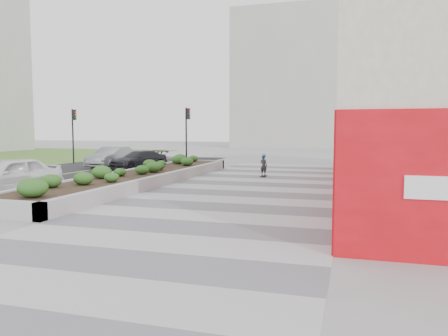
% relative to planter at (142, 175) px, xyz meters
% --- Properties ---
extents(ground, '(160.00, 160.00, 0.00)m').
position_rel_planter_xyz_m(ground, '(5.50, -7.00, -0.42)').
color(ground, gray).
rests_on(ground, ground).
extents(walkway, '(8.00, 36.00, 0.01)m').
position_rel_planter_xyz_m(walkway, '(5.50, -4.00, -0.41)').
color(walkway, '#A8A8AD').
rests_on(walkway, ground).
extents(building, '(6.04, 24.08, 8.00)m').
position_rel_planter_xyz_m(building, '(12.48, 1.98, 3.56)').
color(building, '#BEB5A2').
rests_on(building, ground).
extents(planter, '(3.00, 18.00, 0.90)m').
position_rel_planter_xyz_m(planter, '(0.00, 0.00, 0.00)').
color(planter, '#9E9EA0').
rests_on(planter, ground).
extents(street, '(10.00, 40.00, 0.00)m').
position_rel_planter_xyz_m(street, '(-6.50, 0.00, -0.42)').
color(street, black).
rests_on(street, ground).
extents(traffic_signal_near, '(0.33, 0.28, 4.20)m').
position_rel_planter_xyz_m(traffic_signal_near, '(-1.73, 10.50, 2.34)').
color(traffic_signal_near, black).
rests_on(traffic_signal_near, ground).
extents(traffic_signal_far, '(0.33, 0.28, 4.20)m').
position_rel_planter_xyz_m(traffic_signal_far, '(-10.93, 10.00, 2.34)').
color(traffic_signal_far, black).
rests_on(traffic_signal_far, ground).
extents(distant_bldg_north_l, '(16.00, 12.00, 20.00)m').
position_rel_planter_xyz_m(distant_bldg_north_l, '(0.50, 48.00, 9.58)').
color(distant_bldg_north_l, '#ADAAA3').
rests_on(distant_bldg_north_l, ground).
extents(distant_bldg_north_r, '(14.00, 10.00, 24.00)m').
position_rel_planter_xyz_m(distant_bldg_north_r, '(20.50, 53.00, 11.58)').
color(distant_bldg_north_r, '#ADAAA3').
rests_on(distant_bldg_north_r, ground).
extents(manhole_cover, '(0.44, 0.44, 0.01)m').
position_rel_planter_xyz_m(manhole_cover, '(6.00, -4.00, -0.42)').
color(manhole_cover, '#595654').
rests_on(manhole_cover, ground).
extents(skateboarder, '(0.48, 0.74, 1.29)m').
position_rel_planter_xyz_m(skateboarder, '(5.12, 4.48, 0.24)').
color(skateboarder, beige).
rests_on(skateboarder, ground).
extents(car_white, '(2.76, 4.71, 1.51)m').
position_rel_planter_xyz_m(car_white, '(-3.48, -4.84, 0.33)').
color(car_white, white).
rests_on(car_white, ground).
extents(car_silver, '(1.66, 4.42, 1.44)m').
position_rel_planter_xyz_m(car_silver, '(-6.19, 7.60, 0.30)').
color(car_silver, gray).
rests_on(car_silver, ground).
extents(car_dark, '(3.22, 4.49, 1.21)m').
position_rel_planter_xyz_m(car_dark, '(-3.92, 7.18, 0.18)').
color(car_dark, black).
rests_on(car_dark, ground).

